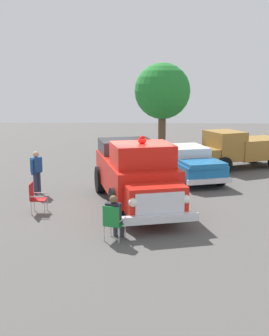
# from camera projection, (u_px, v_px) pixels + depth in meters

# --- Properties ---
(ground_plane) EXTENTS (60.00, 60.00, 0.00)m
(ground_plane) POSITION_uv_depth(u_px,v_px,m) (136.00, 205.00, 15.23)
(ground_plane) COLOR #514F4C
(vintage_fire_truck) EXTENTS (3.63, 6.30, 2.59)m
(vintage_fire_truck) POSITION_uv_depth(u_px,v_px,m) (136.00, 172.00, 15.01)
(vintage_fire_truck) COLOR black
(vintage_fire_truck) RESTS_ON ground
(classic_hot_rod) EXTENTS (3.02, 4.71, 1.46)m
(classic_hot_rod) POSITION_uv_depth(u_px,v_px,m) (189.00, 163.00, 19.00)
(classic_hot_rod) COLOR black
(classic_hot_rod) RESTS_ON ground
(parked_pickup) EXTENTS (5.11, 3.65, 1.90)m
(parked_pickup) POSITION_uv_depth(u_px,v_px,m) (239.00, 148.00, 21.52)
(parked_pickup) COLOR black
(parked_pickup) RESTS_ON ground
(lawn_chair_near_truck) EXTENTS (0.63, 0.63, 1.02)m
(lawn_chair_near_truck) POSITION_uv_depth(u_px,v_px,m) (113.00, 221.00, 11.67)
(lawn_chair_near_truck) COLOR #B7BABF
(lawn_chair_near_truck) RESTS_ON ground
(lawn_chair_by_car) EXTENTS (0.52, 0.53, 1.02)m
(lawn_chair_by_car) POSITION_uv_depth(u_px,v_px,m) (35.00, 196.00, 14.21)
(lawn_chair_by_car) COLOR #B7BABF
(lawn_chair_by_car) RESTS_ON ground
(spectator_seated) EXTENTS (0.53, 0.63, 1.29)m
(spectator_seated) POSITION_uv_depth(u_px,v_px,m) (115.00, 215.00, 11.77)
(spectator_seated) COLOR #383842
(spectator_seated) RESTS_ON ground
(spectator_standing) EXTENTS (0.40, 0.63, 1.68)m
(spectator_standing) POSITION_uv_depth(u_px,v_px,m) (37.00, 169.00, 16.54)
(spectator_standing) COLOR #2D334C
(spectator_standing) RESTS_ON ground
(oak_tree_left) EXTENTS (3.23, 3.23, 5.36)m
(oak_tree_left) POSITION_uv_depth(u_px,v_px,m) (162.00, 92.00, 24.66)
(oak_tree_left) COLOR brown
(oak_tree_left) RESTS_ON ground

